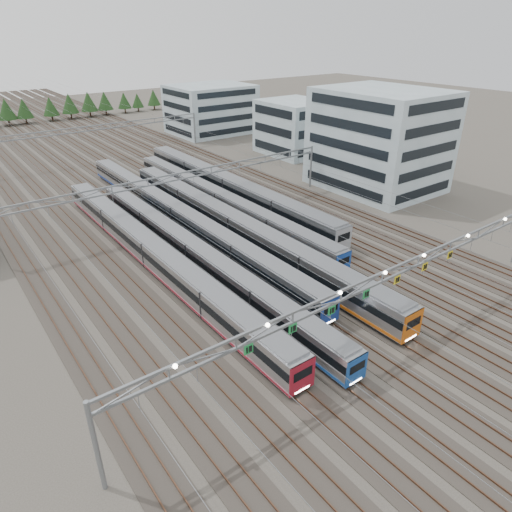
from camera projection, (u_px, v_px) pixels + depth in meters
ground at (373, 339)px, 46.51m from camera, size 400.00×400.00×0.00m
track_bed at (71, 142)px, 117.32m from camera, size 54.00×260.00×5.42m
train_a at (153, 253)px, 59.30m from camera, size 2.83×58.58×3.68m
train_b at (195, 253)px, 59.59m from camera, size 2.57×56.49×3.34m
train_c at (179, 216)px, 71.10m from camera, size 2.68×66.64×3.48m
train_d at (236, 227)px, 66.70m from camera, size 2.94×61.50×3.83m
train_e at (221, 201)px, 77.13m from camera, size 2.61×56.61×3.39m
train_f at (230, 187)px, 82.31m from camera, size 3.15×56.19×4.11m
gantry_near at (383, 280)px, 43.18m from camera, size 56.36×0.61×8.08m
gantry_mid at (181, 182)px, 72.20m from camera, size 56.36×0.36×8.00m
gantry_far at (87, 133)px, 104.37m from camera, size 56.36×0.36×8.00m
depot_bldg_south at (379, 140)px, 85.80m from camera, size 18.00×22.00×18.26m
depot_bldg_mid at (295, 127)px, 110.63m from camera, size 14.00×16.00×12.44m
depot_bldg_north at (211, 109)px, 131.84m from camera, size 22.00×18.00×13.26m
treeline at (27, 110)px, 145.06m from camera, size 93.80×5.60×7.02m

